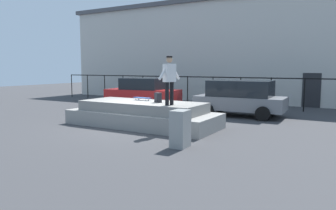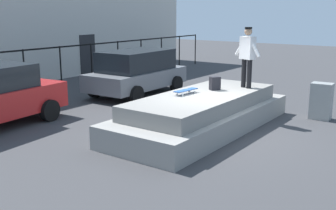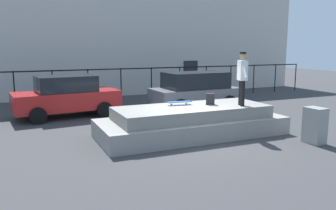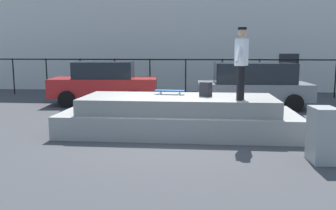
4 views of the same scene
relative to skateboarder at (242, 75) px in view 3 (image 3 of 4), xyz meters
The scene contains 10 objects.
ground_plane 2.63m from the skateboarder, behind, with size 60.00×60.00×0.00m, color #38383A.
concrete_ledge 2.25m from the skateboarder, 161.35° to the left, with size 6.12×2.41×0.97m.
skateboarder is the anchor object (origin of this frame).
skateboard 2.23m from the skateboarder, 153.49° to the left, with size 0.83×0.28×0.12m.
backpack 1.31m from the skateboarder, 145.80° to the left, with size 0.28×0.20×0.38m, color black.
car_red_sedan_near 7.33m from the skateboarder, 132.36° to the left, with size 4.37×2.38×1.71m.
car_grey_hatchback_mid 5.22m from the skateboarder, 78.74° to the left, with size 4.22×2.28×1.70m.
utility_box 2.70m from the skateboarder, 51.86° to the right, with size 0.44×0.60×1.09m, color gray.
fence_row 8.42m from the skateboarder, 101.83° to the left, with size 24.06×0.06×1.78m.
warehouse_building 14.33m from the skateboarder, 96.93° to the left, with size 26.73×7.92×7.03m.
Camera 3 is at (-5.00, -9.36, 2.89)m, focal length 36.64 mm.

